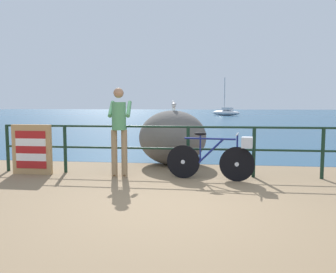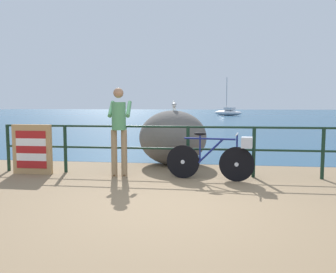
% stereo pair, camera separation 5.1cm
% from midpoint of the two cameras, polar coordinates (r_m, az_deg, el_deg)
% --- Properties ---
extents(ground_plane, '(120.00, 120.00, 0.10)m').
position_cam_midpoint_polar(ground_plane, '(24.82, 6.28, 1.91)').
color(ground_plane, '#846B4C').
extents(sea_surface, '(120.00, 90.00, 0.01)m').
position_cam_midpoint_polar(sea_surface, '(53.21, 6.85, 3.82)').
color(sea_surface, navy).
rests_on(sea_surface, ground_plane).
extents(promenade_railing, '(7.95, 0.07, 1.02)m').
position_cam_midpoint_polar(promenade_railing, '(6.93, 3.58, -1.41)').
color(promenade_railing, black).
rests_on(promenade_railing, ground_plane).
extents(bicycle, '(1.69, 0.48, 0.92)m').
position_cam_midpoint_polar(bicycle, '(6.57, 8.45, -3.32)').
color(bicycle, black).
rests_on(bicycle, ground_plane).
extents(person_at_railing, '(0.51, 0.66, 1.78)m').
position_cam_midpoint_polar(person_at_railing, '(6.84, -8.02, 1.48)').
color(person_at_railing, '#8C7251').
rests_on(person_at_railing, ground_plane).
extents(folded_deckchair_stack, '(0.84, 0.10, 1.04)m').
position_cam_midpoint_polar(folded_deckchair_stack, '(7.62, -21.66, -2.02)').
color(folded_deckchair_stack, tan).
rests_on(folded_deckchair_stack, ground_plane).
extents(breakwater_boulder_main, '(1.63, 1.55, 1.31)m').
position_cam_midpoint_polar(breakwater_boulder_main, '(8.21, 1.00, -0.17)').
color(breakwater_boulder_main, '#605B56').
rests_on(breakwater_boulder_main, ground).
extents(seagull, '(0.17, 0.34, 0.23)m').
position_cam_midpoint_polar(seagull, '(8.24, 1.20, 5.38)').
color(seagull, gold).
rests_on(seagull, breakwater_boulder_main).
extents(sailboat, '(4.15, 3.89, 4.90)m').
position_cam_midpoint_polar(sailboat, '(44.60, 10.03, 4.01)').
color(sailboat, white).
rests_on(sailboat, sea_surface).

